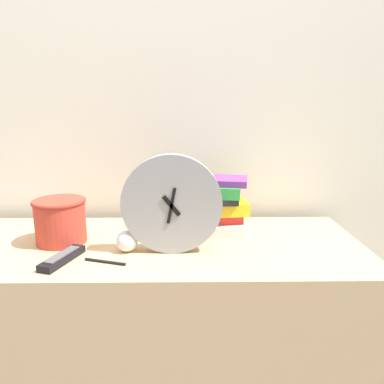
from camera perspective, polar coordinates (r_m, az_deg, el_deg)
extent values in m
cube|color=silver|center=(1.45, -6.87, 15.17)|extent=(6.00, 0.04, 2.40)
cube|color=tan|center=(1.37, -7.38, -22.05)|extent=(1.39, 0.53, 0.73)
cylinder|color=#99999E|center=(1.07, -3.11, -1.85)|extent=(0.29, 0.03, 0.29)
cylinder|color=silver|center=(1.06, -3.13, -2.00)|extent=(0.26, 0.01, 0.26)
cube|color=black|center=(1.06, -3.15, -2.09)|extent=(0.05, 0.01, 0.06)
cube|color=black|center=(1.06, -3.15, -2.09)|extent=(0.03, 0.01, 0.10)
cylinder|color=black|center=(1.06, -3.15, -2.09)|extent=(0.01, 0.00, 0.01)
cube|color=white|center=(1.27, 3.01, -5.38)|extent=(0.23, 0.15, 0.04)
cube|color=red|center=(1.29, 3.13, -3.62)|extent=(0.20, 0.15, 0.03)
cube|color=yellow|center=(1.27, 2.95, -2.25)|extent=(0.25, 0.16, 0.04)
cube|color=#232328|center=(1.25, 2.04, -0.96)|extent=(0.21, 0.17, 0.02)
cube|color=green|center=(1.26, 3.24, 0.49)|extent=(0.20, 0.18, 0.04)
cube|color=#7A3899|center=(1.25, 3.26, 1.75)|extent=(0.24, 0.16, 0.02)
cylinder|color=#C63D2D|center=(1.24, -19.41, -4.20)|extent=(0.15, 0.15, 0.14)
torus|color=#9F3024|center=(1.22, -19.63, -1.35)|extent=(0.16, 0.16, 0.01)
cube|color=black|center=(1.11, -19.15, -9.51)|extent=(0.09, 0.17, 0.02)
cube|color=#59595E|center=(1.10, -19.19, -8.96)|extent=(0.07, 0.13, 0.00)
sphere|color=white|center=(1.13, -9.87, -7.36)|extent=(0.06, 0.06, 0.06)
cylinder|color=black|center=(1.07, -13.10, -10.29)|extent=(0.12, 0.04, 0.01)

